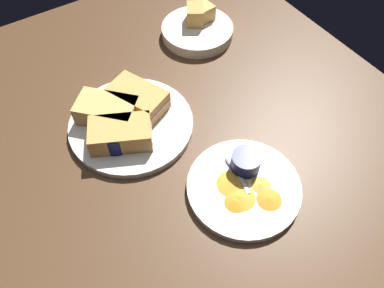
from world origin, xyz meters
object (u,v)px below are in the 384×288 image
(ramekin_dark_sauce, at_px, (115,136))
(spoon_by_gravy_ramekin, at_px, (234,165))
(sandwich_half_far, at_px, (107,110))
(sandwich_half_extra, at_px, (121,134))
(spoon_by_dark_ramekin, at_px, (129,123))
(plate_sandwich_main, at_px, (131,124))
(bread_basket_rear, at_px, (198,28))
(plate_chips_companion, at_px, (244,188))
(sandwich_half_near, at_px, (138,98))
(ramekin_light_gravy, at_px, (246,161))

(ramekin_dark_sauce, relative_size, spoon_by_gravy_ramekin, 0.72)
(sandwich_half_far, xyz_separation_m, sandwich_half_extra, (0.08, -0.00, 0.00))
(spoon_by_dark_ramekin, xyz_separation_m, spoon_by_gravy_ramekin, (0.22, 0.13, 0.00))
(sandwich_half_extra, distance_m, ramekin_dark_sauce, 0.01)
(spoon_by_dark_ramekin, bearing_deg, plate_sandwich_main, 115.36)
(spoon_by_gravy_ramekin, height_order, bread_basket_rear, bread_basket_rear)
(spoon_by_dark_ramekin, bearing_deg, sandwich_half_far, -145.17)
(ramekin_dark_sauce, relative_size, plate_chips_companion, 0.31)
(sandwich_half_far, bearing_deg, bread_basket_rear, 114.21)
(sandwich_half_near, height_order, bread_basket_rear, bread_basket_rear)
(plate_sandwich_main, distance_m, ramekin_light_gravy, 0.28)
(spoon_by_dark_ramekin, xyz_separation_m, ramekin_light_gravy, (0.23, 0.15, 0.02))
(sandwich_half_extra, distance_m, spoon_by_dark_ramekin, 0.05)
(plate_chips_companion, height_order, spoon_by_gravy_ramekin, spoon_by_gravy_ramekin)
(ramekin_dark_sauce, height_order, spoon_by_gravy_ramekin, ramekin_dark_sauce)
(plate_chips_companion, relative_size, bread_basket_rear, 1.17)
(sandwich_half_near, relative_size, sandwich_half_extra, 1.00)
(sandwich_half_far, relative_size, spoon_by_gravy_ramekin, 1.47)
(bread_basket_rear, bearing_deg, sandwich_half_extra, -56.53)
(spoon_by_gravy_ramekin, bearing_deg, plate_chips_companion, -11.83)
(plate_sandwich_main, distance_m, bread_basket_rear, 0.36)
(bread_basket_rear, bearing_deg, spoon_by_gravy_ramekin, -23.83)
(ramekin_dark_sauce, bearing_deg, ramekin_light_gravy, 44.40)
(sandwich_half_extra, relative_size, ramekin_light_gravy, 2.47)
(ramekin_light_gravy, xyz_separation_m, spoon_by_gravy_ramekin, (-0.01, -0.02, -0.02))
(plate_sandwich_main, distance_m, plate_chips_companion, 0.29)
(sandwich_half_far, height_order, plate_chips_companion, sandwich_half_far)
(plate_chips_companion, distance_m, ramekin_light_gravy, 0.05)
(plate_sandwich_main, distance_m, ramekin_dark_sauce, 0.07)
(sandwich_half_far, height_order, sandwich_half_extra, same)
(sandwich_half_far, height_order, spoon_by_dark_ramekin, sandwich_half_far)
(sandwich_half_far, xyz_separation_m, spoon_by_dark_ramekin, (0.04, 0.03, -0.02))
(sandwich_half_near, distance_m, bread_basket_rear, 0.31)
(plate_sandwich_main, height_order, sandwich_half_extra, sandwich_half_extra)
(sandwich_half_extra, relative_size, bread_basket_rear, 0.77)
(plate_sandwich_main, xyz_separation_m, plate_chips_companion, (0.27, 0.11, 0.00))
(bread_basket_rear, bearing_deg, sandwich_half_far, -65.79)
(sandwich_half_far, bearing_deg, sandwich_half_extra, -3.10)
(plate_sandwich_main, distance_m, sandwich_half_near, 0.06)
(plate_sandwich_main, xyz_separation_m, sandwich_half_far, (-0.04, -0.04, 0.03))
(sandwich_half_near, height_order, ramekin_light_gravy, sandwich_half_near)
(sandwich_half_far, xyz_separation_m, ramekin_light_gravy, (0.27, 0.18, -0.00))
(sandwich_half_extra, bearing_deg, plate_chips_companion, 33.41)
(ramekin_dark_sauce, relative_size, bread_basket_rear, 0.37)
(plate_sandwich_main, relative_size, sandwich_half_near, 1.87)
(sandwich_half_extra, height_order, spoon_by_dark_ramekin, sandwich_half_extra)
(sandwich_half_far, height_order, bread_basket_rear, bread_basket_rear)
(spoon_by_dark_ramekin, distance_m, bread_basket_rear, 0.37)
(plate_sandwich_main, height_order, spoon_by_gravy_ramekin, spoon_by_gravy_ramekin)
(plate_chips_companion, bearing_deg, bread_basket_rear, 157.33)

